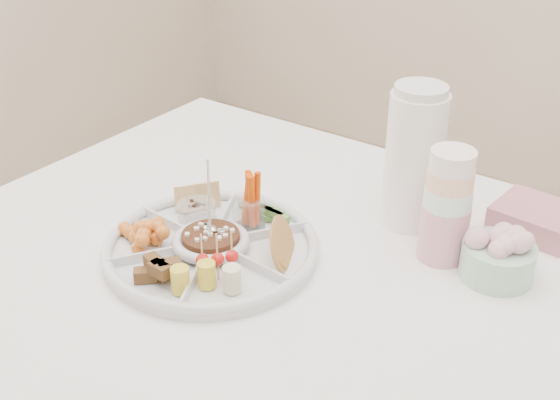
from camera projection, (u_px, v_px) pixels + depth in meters
The scene contains 12 objects.
party_tray at pixel (211, 245), 1.25m from camera, with size 0.38×0.38×0.04m, color silver.
bean_dip at pixel (211, 241), 1.25m from camera, with size 0.10×0.10×0.04m, color black.
tortillas at pixel (283, 242), 1.22m from camera, with size 0.10×0.10×0.06m, color #C16933, non-canonical shape.
carrot_cucumber at pixel (259, 197), 1.32m from camera, with size 0.12×0.12×0.11m, color #D64502, non-canonical shape.
pita_raisins at pixel (193, 201), 1.35m from camera, with size 0.10×0.10×0.06m, color #E0AD61, non-canonical shape.
cherries at pixel (141, 231), 1.27m from camera, with size 0.12×0.12×0.05m, color #C86D28, non-canonical shape.
granola_chunks at pixel (155, 270), 1.16m from camera, with size 0.10×0.10×0.04m, color brown, non-canonical shape.
banana_tomato at pixel (231, 267), 1.13m from camera, with size 0.10×0.10×0.08m, color #E3E18B, non-canonical shape.
cup_stack at pixel (448, 199), 1.20m from camera, with size 0.09×0.09×0.24m, color #B8C8B5.
thermos at pixel (415, 156), 1.30m from camera, with size 0.11×0.11×0.28m, color white.
flower_bowl at pixel (499, 253), 1.18m from camera, with size 0.12×0.12×0.09m, color #7FB79C.
napkin_stack at pixel (537, 219), 1.33m from camera, with size 0.15×0.13×0.05m, color #BF757E.
Camera 1 is at (0.49, -0.86, 1.46)m, focal length 45.00 mm.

